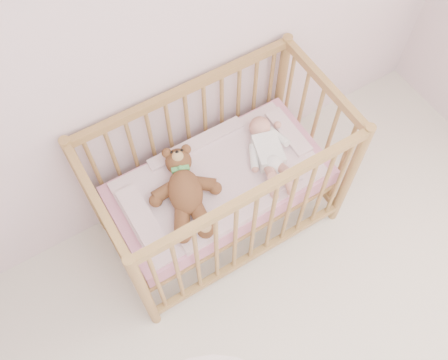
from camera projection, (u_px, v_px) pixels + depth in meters
wall_back at (140, 40)px, 2.21m from camera, size 4.00×0.02×2.70m
crib at (219, 184)px, 2.82m from camera, size 1.36×0.76×1.00m
mattress at (219, 185)px, 2.84m from camera, size 1.22×0.62×0.13m
blanket at (219, 179)px, 2.77m from camera, size 1.10×0.58×0.06m
baby at (268, 150)px, 2.78m from camera, size 0.41×0.60×0.13m
teddy_bear at (185, 192)px, 2.63m from camera, size 0.57×0.68×0.16m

